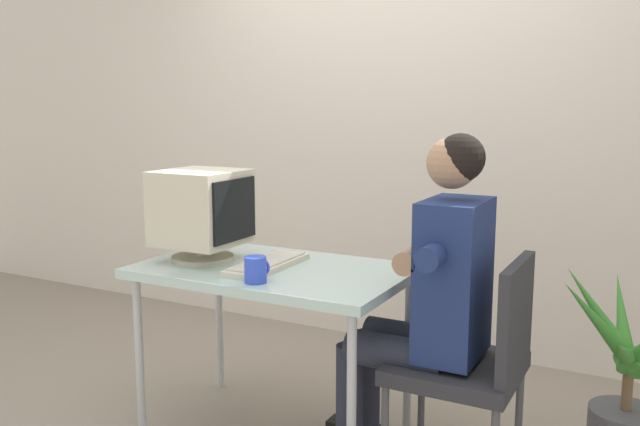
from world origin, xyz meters
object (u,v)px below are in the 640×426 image
person_seated (428,293)px  potted_plant (628,388)px  desk_mug (256,269)px  desk (274,280)px  crt_monitor (202,209)px  office_chair (474,356)px  keyboard (267,264)px

person_seated → potted_plant: (0.71, 0.30, -0.36)m
desk_mug → potted_plant: bearing=24.2°
desk → person_seated: 0.68m
desk → person_seated: bearing=4.0°
crt_monitor → potted_plant: size_ratio=0.49×
potted_plant → desk_mug: bearing=-155.8°
office_chair → desk_mug: 0.90m
crt_monitor → office_chair: bearing=4.1°
desk → potted_plant: (1.39, 0.35, -0.34)m
desk → person_seated: (0.68, 0.05, 0.02)m
person_seated → potted_plant: person_seated is taller
potted_plant → crt_monitor: bearing=-167.5°
desk → crt_monitor: crt_monitor is taller
keyboard → office_chair: 0.93m
crt_monitor → desk_mug: crt_monitor is taller
desk → desk_mug: desk_mug is taller
person_seated → potted_plant: bearing=22.7°
desk → crt_monitor: bearing=-173.3°
desk → desk_mug: (0.07, -0.25, 0.11)m
potted_plant → desk_mug: (-1.31, -0.59, 0.45)m
office_chair → potted_plant: bearing=29.6°
desk_mug → office_chair: bearing=20.4°
desk_mug → crt_monitor: bearing=153.5°
potted_plant → office_chair: bearing=-150.4°
keyboard → desk_mug: 0.24m
keyboard → person_seated: (0.69, 0.07, -0.05)m
crt_monitor → office_chair: (1.21, 0.09, -0.49)m
keyboard → potted_plant: size_ratio=0.56×
keyboard → potted_plant: potted_plant is taller
office_chair → desk_mug: office_chair is taller
person_seated → desk: bearing=-176.0°
crt_monitor → person_seated: size_ratio=0.30×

